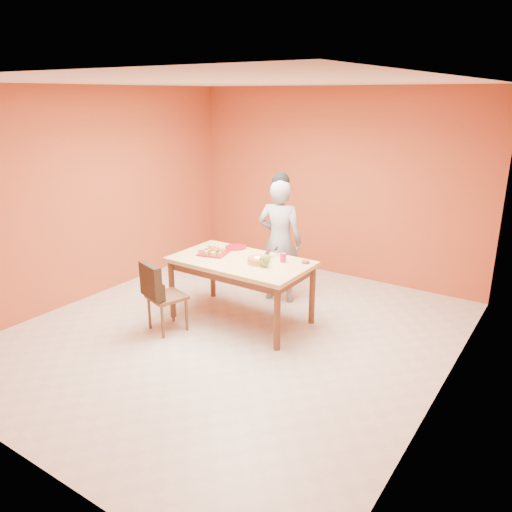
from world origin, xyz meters
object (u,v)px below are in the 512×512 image
Objects in this scene: sponge_cake at (258,260)px; magenta_glass at (283,258)px; egg_ornament at (264,260)px; pastry_platter at (214,253)px; checker_tin at (306,262)px; dining_chair at (166,295)px; red_dinner_plate at (236,247)px; dining_table at (241,267)px; person at (280,241)px.

magenta_glass is at bearing 45.43° from sponge_cake.
egg_ornament reaches higher than sponge_cake.
checker_tin is at bearing 15.99° from pastry_platter.
dining_chair reaches higher than red_dinner_plate.
dining_table is at bearing -179.81° from sponge_cake.
dining_table is 0.51m from magenta_glass.
dining_table is at bearing 69.24° from dining_chair.
pastry_platter is at bearing -164.01° from checker_tin.
magenta_glass is at bearing 24.96° from dining_table.
checker_tin is (1.08, 0.31, 0.00)m from pastry_platter.
dining_table is 10.59× the size of egg_ornament.
dining_chair is (-0.54, -0.70, -0.23)m from dining_table.
magenta_glass reaches higher than pastry_platter.
pastry_platter is 3.11× the size of magenta_glass.
dining_chair is at bearing -127.94° from dining_table.
pastry_platter is 1.29× the size of sponge_cake.
sponge_cake is 2.76× the size of checker_tin.
person reaches higher than egg_ornament.
pastry_platter is at bearing -166.50° from magenta_glass.
red_dinner_plate is at bearing 156.83° from egg_ornament.
sponge_cake is 0.29m from magenta_glass.
checker_tin is at bearing 35.56° from sponge_cake.
red_dinner_plate is (0.22, 1.05, 0.34)m from dining_chair.
magenta_glass reaches higher than dining_table.
dining_chair is at bearing -137.55° from magenta_glass.
pastry_platter is at bearing -177.10° from egg_ornament.
sponge_cake reaches higher than dining_table.
dining_chair is 1.18m from egg_ornament.
egg_ornament is at bearing 97.69° from person.
red_dinner_plate is 2.63× the size of magenta_glass.
pastry_platter is 1.18× the size of red_dinner_plate.
checker_tin is at bearing 57.04° from egg_ornament.
magenta_glass is (0.45, 0.21, 0.15)m from dining_table.
dining_table is 5.03× the size of pastry_platter.
red_dinner_plate is 0.67m from sponge_cake.
pastry_platter is 1.12m from checker_tin.
person is 10.56× the size of egg_ornament.
egg_ornament is at bearing -26.04° from sponge_cake.
sponge_cake is (0.79, 0.70, 0.37)m from dining_chair.
person is at bearing 124.28° from magenta_glass.
person is at bearing 85.81° from dining_chair.
red_dinner_plate is at bearing 169.49° from magenta_glass.
red_dinner_plate is 1.09× the size of sponge_cake.
person is 0.92m from egg_ornament.
dining_table is 6.50× the size of sponge_cake.
dining_table is at bearing -155.23° from checker_tin.
checker_tin is (0.32, 0.37, -0.06)m from egg_ornament.
checker_tin is (0.44, 0.31, -0.03)m from sponge_cake.
checker_tin is at bearing 24.77° from dining_table.
dining_chair is 1.39m from magenta_glass.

